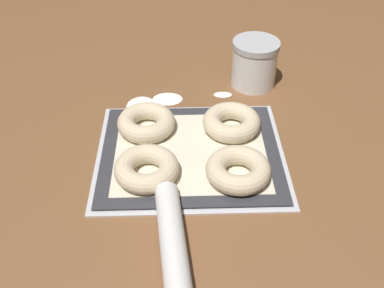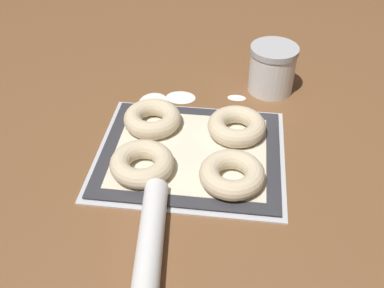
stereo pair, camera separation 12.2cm
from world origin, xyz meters
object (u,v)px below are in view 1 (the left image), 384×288
(bagel_front_left, at_px, (147,168))
(bagel_back_left, at_px, (146,123))
(bagel_front_right, at_px, (238,170))
(flour_canister, at_px, (254,63))
(bagel_back_right, at_px, (231,122))
(rolling_pin, at_px, (173,245))
(baking_tray, at_px, (192,154))

(bagel_front_left, xyz_separation_m, bagel_back_left, (-0.01, 0.17, 0.00))
(bagel_front_right, bearing_deg, flour_canister, 77.64)
(bagel_front_right, xyz_separation_m, bagel_back_left, (-0.21, 0.17, 0.00))
(bagel_front_right, height_order, bagel_back_right, same)
(bagel_front_right, xyz_separation_m, flour_canister, (0.09, 0.40, 0.03))
(bagel_back_left, height_order, bagel_back_right, same)
(bagel_front_left, distance_m, flour_canister, 0.48)
(bagel_front_left, distance_m, bagel_front_right, 0.20)
(bagel_front_left, bearing_deg, rolling_pin, -73.92)
(baking_tray, xyz_separation_m, flour_canister, (0.18, 0.31, 0.06))
(baking_tray, relative_size, bagel_front_left, 3.09)
(bagel_back_right, distance_m, flour_canister, 0.24)
(bagel_front_right, height_order, rolling_pin, bagel_front_right)
(bagel_front_left, relative_size, rolling_pin, 0.37)
(bagel_back_left, bearing_deg, flour_canister, 36.97)
(bagel_front_right, distance_m, flour_canister, 0.41)
(bagel_back_left, xyz_separation_m, flour_canister, (0.29, 0.22, 0.03))
(baking_tray, relative_size, bagel_front_right, 3.09)
(baking_tray, distance_m, flour_canister, 0.36)
(baking_tray, xyz_separation_m, bagel_front_right, (0.10, -0.09, 0.03))
(bagel_back_right, height_order, flour_canister, flour_canister)
(bagel_front_left, bearing_deg, bagel_back_right, 38.62)
(baking_tray, height_order, bagel_front_left, bagel_front_left)
(bagel_front_left, distance_m, rolling_pin, 0.21)
(bagel_front_right, xyz_separation_m, rolling_pin, (-0.14, -0.19, -0.01))
(bagel_front_left, bearing_deg, baking_tray, 38.24)
(bagel_front_right, relative_size, bagel_back_right, 1.00)
(flour_canister, relative_size, rolling_pin, 0.34)
(flour_canister, distance_m, rolling_pin, 0.63)
(bagel_back_right, relative_size, flour_canister, 1.07)
(bagel_back_right, bearing_deg, rolling_pin, -111.67)
(bagel_back_left, bearing_deg, bagel_front_right, -40.12)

